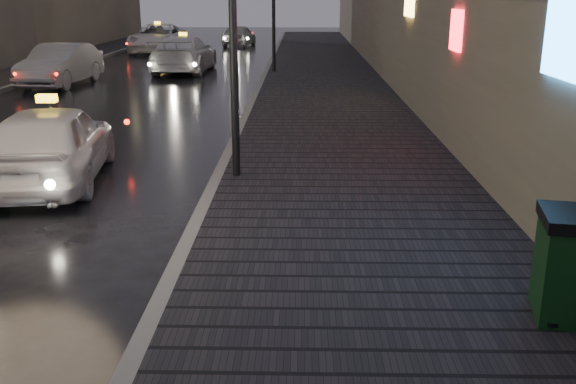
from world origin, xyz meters
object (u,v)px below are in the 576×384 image
car_left_mid (60,65)px  taxi_mid (184,54)px  trash_bin (575,265)px  car_far (239,35)px  taxi_far (158,38)px  taxi_near (52,143)px

car_left_mid → taxi_mid: taxi_mid is taller
trash_bin → taxi_mid: (-7.85, 22.07, 0.06)m
taxi_mid → car_far: taxi_mid is taller
trash_bin → car_far: (-6.80, 36.19, -0.05)m
taxi_far → car_far: 6.18m
taxi_near → taxi_far: size_ratio=0.75×
car_left_mid → taxi_far: taxi_far is taller
car_left_mid → taxi_far: bearing=91.2°
trash_bin → taxi_mid: size_ratio=0.21×
car_left_mid → taxi_mid: (3.85, 4.18, 0.02)m
car_left_mid → taxi_far: (0.67, 13.79, 0.04)m
car_left_mid → car_far: car_left_mid is taller
trash_bin → car_far: bearing=110.9°
taxi_far → car_left_mid: bearing=-92.2°
taxi_near → car_far: size_ratio=1.09×
taxi_mid → taxi_near: bearing=94.1°
taxi_mid → taxi_far: bearing=-69.6°
taxi_near → car_left_mid: 13.45m
car_left_mid → taxi_mid: size_ratio=0.86×
trash_bin → taxi_far: size_ratio=0.20×
trash_bin → car_left_mid: size_ratio=0.24×
trash_bin → car_left_mid: car_left_mid is taller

